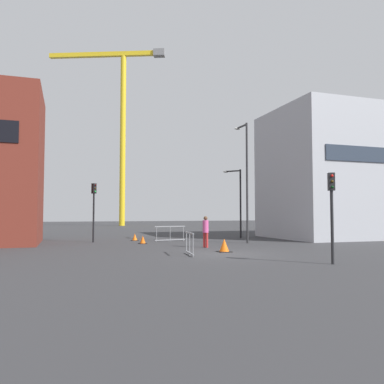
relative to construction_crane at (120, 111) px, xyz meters
The scene contains 13 objects.
ground 48.58m from the construction_crane, 90.97° to the right, with size 160.00×160.00×0.00m, color #333335.
office_block 40.96m from the construction_crane, 68.41° to the right, with size 13.11×8.55×10.31m.
construction_crane is the anchor object (origin of this frame).
streetlamp_tall 41.46m from the construction_crane, 85.11° to the right, with size 0.44×1.53×8.07m.
streetlamp_short 37.58m from the construction_crane, 81.60° to the right, with size 1.15×1.16×5.52m.
traffic_light_island 52.30m from the construction_crane, 87.97° to the right, with size 0.34×0.39×3.58m.
traffic_light_near 39.00m from the construction_crane, 100.24° to the right, with size 0.35×0.39×4.04m.
pedestrian_walking 44.81m from the construction_crane, 90.58° to the right, with size 0.34×0.34×1.81m.
safety_barrier_mid_span 40.00m from the construction_crane, 91.72° to the right, with size 2.28×0.36×1.08m.
safety_barrier_right_run 48.42m from the construction_crane, 93.25° to the right, with size 0.27×1.81×1.08m.
traffic_cone_on_verge 39.04m from the construction_crane, 95.59° to the right, with size 0.51×0.51×0.51m.
traffic_cone_by_barrier 47.61m from the construction_crane, 90.51° to the right, with size 0.67×0.67×0.68m.
traffic_cone_striped 41.71m from the construction_crane, 95.13° to the right, with size 0.51×0.51×0.52m.
Camera 1 is at (-7.41, -17.59, 1.98)m, focal length 36.28 mm.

